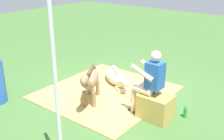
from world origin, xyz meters
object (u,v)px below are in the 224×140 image
object	(u,v)px
person_seated	(149,80)
pony_standing	(90,80)
tent_pole_left	(56,94)
pony_lying	(116,77)
hay_bale	(155,107)
soda_bottle	(185,111)

from	to	relation	value
person_seated	pony_standing	xyz separation A→B (m)	(1.25, 0.31, -0.23)
pony_standing	tent_pole_left	size ratio (longest dim) A/B	0.48
person_seated	pony_lying	bearing A→B (deg)	-29.99
hay_bale	pony_standing	size ratio (longest dim) A/B	0.52
pony_standing	pony_lying	distance (m)	1.20
hay_bale	pony_standing	bearing A→B (deg)	12.20
pony_standing	tent_pole_left	bearing A→B (deg)	120.44
pony_lying	tent_pole_left	bearing A→B (deg)	112.85
person_seated	soda_bottle	xyz separation A→B (m)	(-0.62, -0.39, -0.64)
person_seated	soda_bottle	bearing A→B (deg)	-147.64
pony_lying	soda_bottle	bearing A→B (deg)	168.17
soda_bottle	hay_bale	bearing A→B (deg)	41.23
hay_bale	soda_bottle	xyz separation A→B (m)	(-0.46, -0.40, -0.12)
hay_bale	tent_pole_left	distance (m)	2.36
person_seated	tent_pole_left	bearing A→B (deg)	84.90
tent_pole_left	pony_lying	bearing A→B (deg)	-67.15
hay_bale	pony_standing	distance (m)	1.48
pony_lying	soda_bottle	size ratio (longest dim) A/B	4.66
person_seated	tent_pole_left	size ratio (longest dim) A/B	0.56
hay_bale	tent_pole_left	xyz separation A→B (m)	(0.36, 2.11, 0.98)
tent_pole_left	soda_bottle	bearing A→B (deg)	-107.90
pony_standing	pony_lying	bearing A→B (deg)	-81.09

